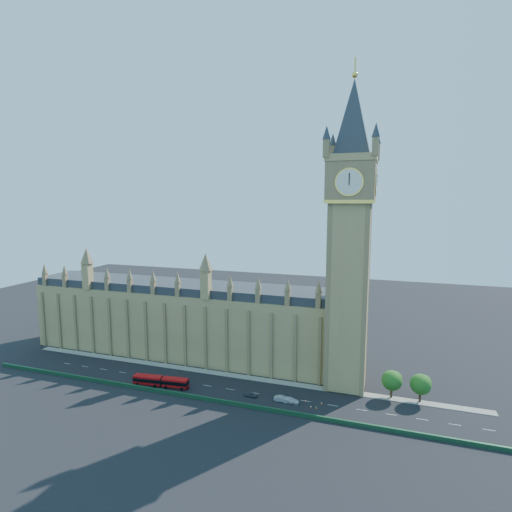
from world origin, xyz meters
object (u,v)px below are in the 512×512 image
(car_silver, at_px, (282,399))
(car_white, at_px, (290,400))
(red_bus, at_px, (161,381))
(car_grey, at_px, (251,395))

(car_silver, height_order, car_white, car_silver)
(red_bus, relative_size, car_white, 3.59)
(red_bus, distance_m, car_grey, 29.58)
(car_grey, bearing_deg, car_white, -88.51)
(car_silver, bearing_deg, red_bus, 95.25)
(red_bus, height_order, car_white, red_bus)
(car_grey, distance_m, car_white, 12.28)
(car_white, bearing_deg, car_grey, 94.02)
(car_grey, distance_m, car_silver, 9.84)
(red_bus, xyz_separation_m, car_grey, (29.46, 2.52, -0.96))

